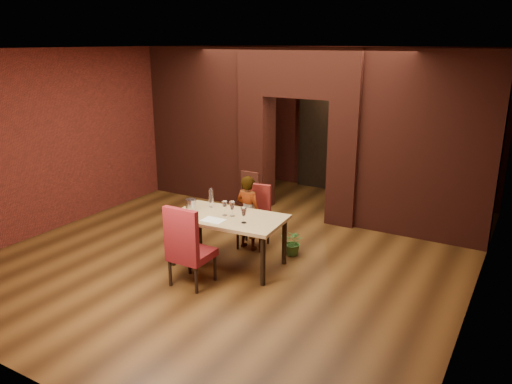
# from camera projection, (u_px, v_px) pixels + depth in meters

# --- Properties ---
(floor) EXTENTS (8.00, 8.00, 0.00)m
(floor) POSITION_uv_depth(u_px,v_px,m) (246.00, 247.00, 8.33)
(floor) COLOR #4C2F13
(floor) RESTS_ON ground
(ceiling) EXTENTS (7.00, 8.00, 0.04)m
(ceiling) POSITION_uv_depth(u_px,v_px,m) (245.00, 48.00, 7.40)
(ceiling) COLOR silver
(ceiling) RESTS_ON ground
(wall_back) EXTENTS (7.00, 0.04, 3.20)m
(wall_back) POSITION_uv_depth(u_px,v_px,m) (338.00, 120.00, 11.17)
(wall_back) COLOR maroon
(wall_back) RESTS_ON ground
(wall_front) EXTENTS (7.00, 0.04, 3.20)m
(wall_front) POSITION_uv_depth(u_px,v_px,m) (18.00, 236.00, 4.56)
(wall_front) COLOR maroon
(wall_front) RESTS_ON ground
(wall_left) EXTENTS (0.04, 8.00, 3.20)m
(wall_left) POSITION_uv_depth(u_px,v_px,m) (90.00, 134.00, 9.55)
(wall_left) COLOR maroon
(wall_left) RESTS_ON ground
(wall_right) EXTENTS (0.04, 8.00, 3.20)m
(wall_right) POSITION_uv_depth(u_px,v_px,m) (487.00, 185.00, 6.18)
(wall_right) COLOR maroon
(wall_right) RESTS_ON ground
(pillar_left) EXTENTS (0.55, 0.55, 2.30)m
(pillar_left) POSITION_uv_depth(u_px,v_px,m) (257.00, 152.00, 10.10)
(pillar_left) COLOR maroon
(pillar_left) RESTS_ON ground
(pillar_right) EXTENTS (0.55, 0.55, 2.30)m
(pillar_right) POSITION_uv_depth(u_px,v_px,m) (346.00, 163.00, 9.19)
(pillar_right) COLOR maroon
(pillar_right) RESTS_ON ground
(lintel) EXTENTS (2.45, 0.55, 0.90)m
(lintel) POSITION_uv_depth(u_px,v_px,m) (302.00, 72.00, 9.18)
(lintel) COLOR maroon
(lintel) RESTS_ON ground
(wing_wall_left) EXTENTS (2.28, 0.35, 3.20)m
(wing_wall_left) POSITION_uv_depth(u_px,v_px,m) (200.00, 124.00, 10.65)
(wing_wall_left) COLOR maroon
(wing_wall_left) RESTS_ON ground
(wing_wall_right) EXTENTS (2.28, 0.35, 3.20)m
(wing_wall_right) POSITION_uv_depth(u_px,v_px,m) (427.00, 147.00, 8.38)
(wing_wall_right) COLOR maroon
(wing_wall_right) RESTS_ON ground
(vent_panel) EXTENTS (0.40, 0.03, 0.50)m
(vent_panel) POSITION_uv_depth(u_px,v_px,m) (250.00, 184.00, 10.03)
(vent_panel) COLOR #A94831
(vent_panel) RESTS_ON ground
(rear_door) EXTENTS (0.90, 0.08, 2.10)m
(rear_door) POSITION_uv_depth(u_px,v_px,m) (320.00, 143.00, 11.47)
(rear_door) COLOR black
(rear_door) RESTS_ON ground
(rear_door_frame) EXTENTS (1.02, 0.04, 2.22)m
(rear_door_frame) POSITION_uv_depth(u_px,v_px,m) (319.00, 143.00, 11.44)
(rear_door_frame) COLOR black
(rear_door_frame) RESTS_ON ground
(dining_table) EXTENTS (1.76, 1.08, 0.79)m
(dining_table) POSITION_uv_depth(u_px,v_px,m) (229.00, 241.00, 7.59)
(dining_table) COLOR tan
(dining_table) RESTS_ON ground
(chair_far) EXTENTS (0.54, 0.54, 1.03)m
(chair_far) POSITION_uv_depth(u_px,v_px,m) (253.00, 217.00, 8.23)
(chair_far) COLOR maroon
(chair_far) RESTS_ON ground
(chair_near) EXTENTS (0.54, 0.54, 1.18)m
(chair_near) POSITION_uv_depth(u_px,v_px,m) (192.00, 244.00, 6.94)
(chair_near) COLOR maroon
(chair_near) RESTS_ON ground
(person_seated) EXTENTS (0.48, 0.35, 1.25)m
(person_seated) POSITION_uv_depth(u_px,v_px,m) (248.00, 213.00, 8.13)
(person_seated) COLOR white
(person_seated) RESTS_ON ground
(wine_glass_a) EXTENTS (0.09, 0.09, 0.22)m
(wine_glass_a) POSITION_uv_depth(u_px,v_px,m) (225.00, 208.00, 7.47)
(wine_glass_a) COLOR white
(wine_glass_a) RESTS_ON dining_table
(wine_glass_b) EXTENTS (0.09, 0.09, 0.23)m
(wine_glass_b) POSITION_uv_depth(u_px,v_px,m) (232.00, 209.00, 7.44)
(wine_glass_b) COLOR white
(wine_glass_b) RESTS_ON dining_table
(wine_glass_c) EXTENTS (0.09, 0.09, 0.23)m
(wine_glass_c) POSITION_uv_depth(u_px,v_px,m) (244.00, 215.00, 7.16)
(wine_glass_c) COLOR white
(wine_glass_c) RESTS_ON dining_table
(tasting_sheet) EXTENTS (0.33, 0.25, 0.00)m
(tasting_sheet) POSITION_uv_depth(u_px,v_px,m) (213.00, 220.00, 7.30)
(tasting_sheet) COLOR white
(tasting_sheet) RESTS_ON dining_table
(wine_bucket) EXTENTS (0.16, 0.16, 0.20)m
(wine_bucket) POSITION_uv_depth(u_px,v_px,m) (191.00, 206.00, 7.63)
(wine_bucket) COLOR silver
(wine_bucket) RESTS_ON dining_table
(water_bottle) EXTENTS (0.07, 0.07, 0.30)m
(water_bottle) POSITION_uv_depth(u_px,v_px,m) (211.00, 198.00, 7.85)
(water_bottle) COLOR white
(water_bottle) RESTS_ON dining_table
(potted_plant) EXTENTS (0.40, 0.35, 0.43)m
(potted_plant) POSITION_uv_depth(u_px,v_px,m) (293.00, 242.00, 7.99)
(potted_plant) COLOR #336124
(potted_plant) RESTS_ON ground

